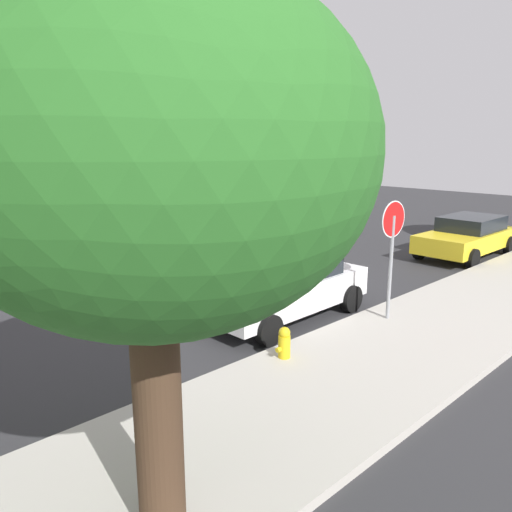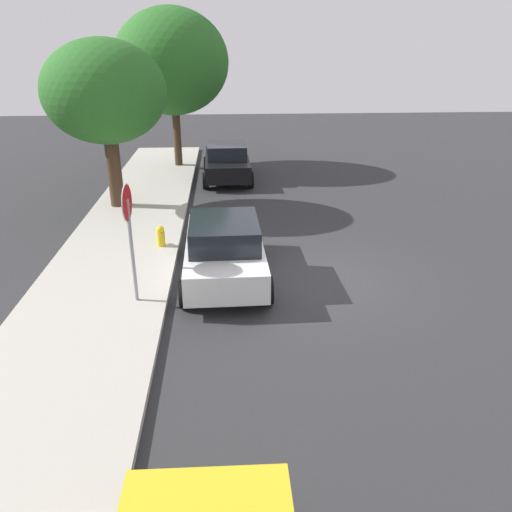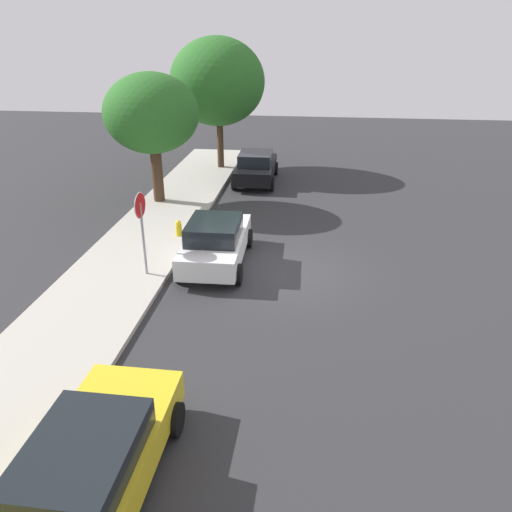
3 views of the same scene
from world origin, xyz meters
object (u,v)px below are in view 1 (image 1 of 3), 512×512
(street_tree_near_corner, at_px, (157,156))
(fire_hydrant, at_px, (284,346))
(stop_sign, at_px, (392,241))
(parked_car_yellow, at_px, (468,236))
(parked_car_white, at_px, (284,284))

(street_tree_near_corner, height_order, fire_hydrant, street_tree_near_corner)
(fire_hydrant, bearing_deg, street_tree_near_corner, 27.02)
(stop_sign, relative_size, parked_car_yellow, 0.62)
(stop_sign, xyz_separation_m, parked_car_yellow, (-7.71, -1.67, -1.15))
(street_tree_near_corner, bearing_deg, parked_car_yellow, -166.93)
(parked_car_yellow, bearing_deg, street_tree_near_corner, 13.07)
(stop_sign, bearing_deg, parked_car_white, -56.52)
(parked_car_yellow, relative_size, fire_hydrant, 6.10)
(stop_sign, distance_m, parked_car_yellow, 7.97)
(parked_car_white, height_order, street_tree_near_corner, street_tree_near_corner)
(street_tree_near_corner, relative_size, fire_hydrant, 7.61)
(street_tree_near_corner, bearing_deg, fire_hydrant, -152.98)
(stop_sign, height_order, parked_car_yellow, stop_sign)
(parked_car_white, height_order, fire_hydrant, parked_car_white)
(street_tree_near_corner, xyz_separation_m, fire_hydrant, (-3.69, -1.88, -3.46))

